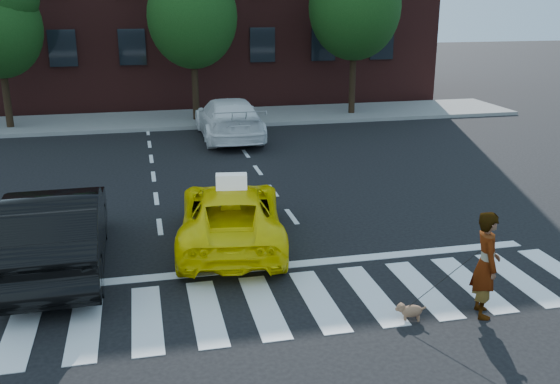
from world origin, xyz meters
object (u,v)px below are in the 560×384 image
woman (486,264)px  dog (410,310)px  taxi (231,215)px  black_sedan (57,229)px  white_suv (229,118)px  tree_mid (193,5)px

woman → dog: size_ratio=3.64×
woman → dog: bearing=101.6°
taxi → dog: taxi is taller
black_sedan → white_suv: bearing=-115.6°
tree_mid → white_suv: size_ratio=1.33×
black_sedan → dog: 6.89m
dog → woman: bearing=13.1°
tree_mid → woman: tree_mid is taller
taxi → black_sedan: bearing=17.0°
white_suv → woman: bearing=98.1°
white_suv → dog: bearing=93.2°
black_sedan → white_suv: 12.11m
taxi → woman: woman is taller
black_sedan → woman: (7.17, -3.60, 0.10)m
black_sedan → taxi: bearing=-172.1°
tree_mid → white_suv: bearing=-76.0°
tree_mid → black_sedan: size_ratio=1.43×
white_suv → woman: (2.16, -14.63, 0.15)m
taxi → black_sedan: (-3.51, -0.56, 0.17)m
white_suv → dog: 14.58m
dog → black_sedan: bearing=166.4°
tree_mid → taxi: bearing=-92.6°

